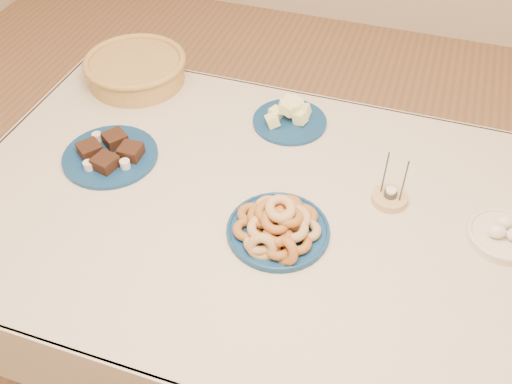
% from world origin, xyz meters
% --- Properties ---
extents(ground, '(5.00, 5.00, 0.00)m').
position_xyz_m(ground, '(0.00, 0.00, 0.00)').
color(ground, '#956846').
rests_on(ground, ground).
extents(dining_table, '(1.71, 1.11, 0.75)m').
position_xyz_m(dining_table, '(0.00, 0.00, 0.64)').
color(dining_table, brown).
rests_on(dining_table, ground).
extents(donut_platter, '(0.28, 0.28, 0.12)m').
position_xyz_m(donut_platter, '(0.07, -0.08, 0.78)').
color(donut_platter, navy).
rests_on(donut_platter, dining_table).
extents(melon_plate, '(0.25, 0.25, 0.08)m').
position_xyz_m(melon_plate, '(-0.03, 0.38, 0.77)').
color(melon_plate, navy).
rests_on(melon_plate, dining_table).
extents(brownie_plate, '(0.36, 0.36, 0.05)m').
position_xyz_m(brownie_plate, '(-0.49, 0.04, 0.77)').
color(brownie_plate, navy).
rests_on(brownie_plate, dining_table).
extents(wicker_basket, '(0.37, 0.37, 0.09)m').
position_xyz_m(wicker_basket, '(-0.60, 0.44, 0.80)').
color(wicker_basket, olive).
rests_on(wicker_basket, dining_table).
extents(candle_holder, '(0.12, 0.12, 0.16)m').
position_xyz_m(candle_holder, '(0.33, 0.13, 0.77)').
color(candle_holder, tan).
rests_on(candle_holder, dining_table).
extents(egg_bowl, '(0.23, 0.23, 0.06)m').
position_xyz_m(egg_bowl, '(0.62, 0.08, 0.77)').
color(egg_bowl, beige).
rests_on(egg_bowl, dining_table).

